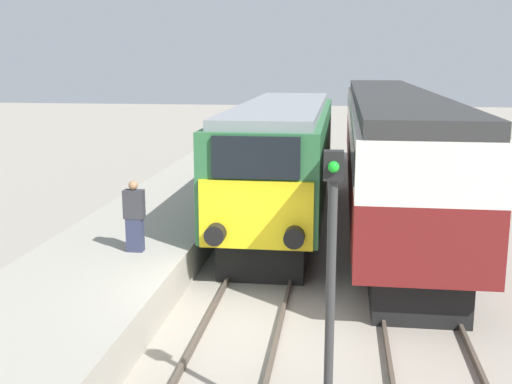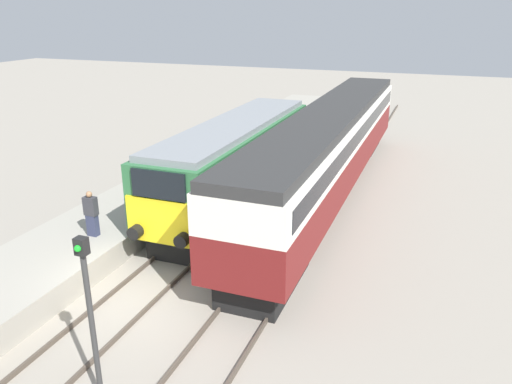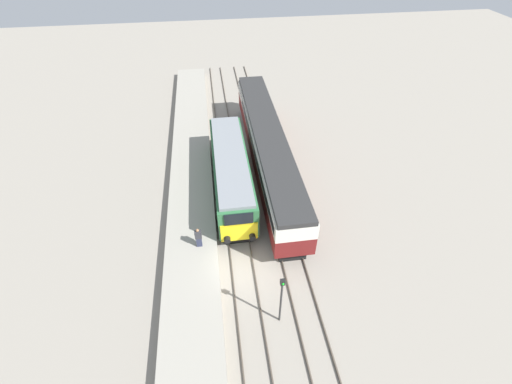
{
  "view_description": "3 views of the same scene",
  "coord_description": "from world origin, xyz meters",
  "px_view_note": "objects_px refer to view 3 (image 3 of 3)",
  "views": [
    {
      "loc": [
        1.79,
        -11.43,
        5.04
      ],
      "look_at": [
        0.0,
        1.87,
        2.25
      ],
      "focal_mm": 45.0,
      "sensor_mm": 36.0,
      "label": 1
    },
    {
      "loc": [
        7.96,
        -10.68,
        8.11
      ],
      "look_at": [
        1.7,
        5.87,
        1.6
      ],
      "focal_mm": 35.0,
      "sensor_mm": 36.0,
      "label": 2
    },
    {
      "loc": [
        -1.08,
        -13.53,
        18.75
      ],
      "look_at": [
        1.7,
        5.87,
        1.6
      ],
      "focal_mm": 24.0,
      "sensor_mm": 36.0,
      "label": 3
    }
  ],
  "objects_px": {
    "locomotive": "(231,173)",
    "passenger_carriage": "(267,145)",
    "person_on_platform": "(199,238)",
    "signal_post": "(281,298)"
  },
  "relations": [
    {
      "from": "locomotive",
      "to": "passenger_carriage",
      "type": "xyz_separation_m",
      "value": [
        3.4,
        2.92,
        0.38
      ]
    },
    {
      "from": "locomotive",
      "to": "passenger_carriage",
      "type": "bearing_deg",
      "value": 40.69
    },
    {
      "from": "passenger_carriage",
      "to": "locomotive",
      "type": "bearing_deg",
      "value": -139.31
    },
    {
      "from": "passenger_carriage",
      "to": "person_on_platform",
      "type": "relative_size",
      "value": 13.66
    },
    {
      "from": "locomotive",
      "to": "passenger_carriage",
      "type": "distance_m",
      "value": 4.5
    },
    {
      "from": "locomotive",
      "to": "person_on_platform",
      "type": "distance_m",
      "value": 6.67
    },
    {
      "from": "locomotive",
      "to": "signal_post",
      "type": "height_order",
      "value": "signal_post"
    },
    {
      "from": "locomotive",
      "to": "signal_post",
      "type": "distance_m",
      "value": 11.78
    },
    {
      "from": "locomotive",
      "to": "passenger_carriage",
      "type": "height_order",
      "value": "passenger_carriage"
    },
    {
      "from": "person_on_platform",
      "to": "signal_post",
      "type": "distance_m",
      "value": 7.15
    }
  ]
}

